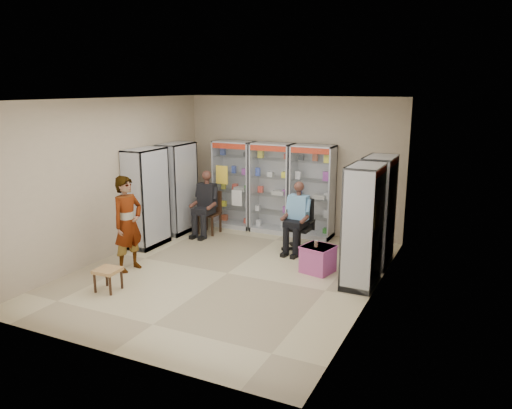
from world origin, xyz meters
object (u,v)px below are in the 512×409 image
at_px(cabinet_left_near, 147,198).
at_px(wooden_chair, 209,213).
at_px(cabinet_back_left, 234,184).
at_px(woven_stool_a, 354,256).
at_px(seated_shopkeeper, 299,219).
at_px(standing_man, 128,224).
at_px(cabinet_right_far, 378,211).
at_px(cabinet_back_right, 313,192).
at_px(cabinet_back_mid, 272,188).
at_px(office_chair, 300,225).
at_px(pink_trunk, 318,259).
at_px(cabinet_right_near, 363,226).
at_px(woven_stool_b, 108,280).
at_px(cabinet_left_far, 178,188).

xyz_separation_m(cabinet_left_near, wooden_chair, (0.68, 1.30, -0.53)).
distance_m(cabinet_back_left, woven_stool_a, 3.58).
height_order(seated_shopkeeper, standing_man, standing_man).
height_order(cabinet_right_far, standing_man, cabinet_right_far).
relative_size(cabinet_back_right, standing_man, 1.18).
relative_size(cabinet_back_right, seated_shopkeeper, 1.51).
height_order(cabinet_back_mid, office_chair, cabinet_back_mid).
height_order(cabinet_left_near, seated_shopkeeper, cabinet_left_near).
height_order(cabinet_back_left, cabinet_back_mid, same).
bearing_deg(cabinet_left_near, wooden_chair, 152.39).
height_order(wooden_chair, standing_man, standing_man).
relative_size(cabinet_back_left, standing_man, 1.18).
xyz_separation_m(seated_shopkeeper, pink_trunk, (0.72, -0.94, -0.42)).
bearing_deg(cabinet_left_near, cabinet_right_far, 101.41).
bearing_deg(cabinet_back_left, standing_man, -96.30).
bearing_deg(cabinet_right_near, standing_man, 105.48).
height_order(cabinet_left_near, woven_stool_b, cabinet_left_near).
height_order(cabinet_right_near, standing_man, cabinet_right_near).
height_order(cabinet_back_mid, wooden_chair, cabinet_back_mid).
bearing_deg(cabinet_back_right, wooden_chair, -161.25).
relative_size(cabinet_left_near, standing_man, 1.18).
bearing_deg(cabinet_left_far, cabinet_right_far, 87.43).
xyz_separation_m(cabinet_left_far, cabinet_left_near, (0.00, -1.10, 0.00)).
bearing_deg(cabinet_back_left, cabinet_back_right, 0.00).
bearing_deg(cabinet_back_mid, woven_stool_a, -31.35).
bearing_deg(pink_trunk, cabinet_right_near, -16.67).
xyz_separation_m(cabinet_right_far, seated_shopkeeper, (-1.54, 0.08, -0.34)).
bearing_deg(cabinet_right_far, cabinet_left_near, 101.41).
xyz_separation_m(wooden_chair, pink_trunk, (2.96, -1.25, -0.23)).
relative_size(wooden_chair, pink_trunk, 1.90).
bearing_deg(cabinet_back_left, cabinet_left_far, -135.00).
bearing_deg(wooden_chair, woven_stool_b, -86.91).
height_order(cabinet_back_right, seated_shopkeeper, cabinet_back_right).
distance_m(cabinet_left_near, wooden_chair, 1.56).
xyz_separation_m(cabinet_back_left, wooden_chair, (-0.25, -0.73, -0.53)).
xyz_separation_m(cabinet_back_mid, pink_trunk, (1.76, -1.98, -0.76)).
relative_size(cabinet_left_far, pink_trunk, 4.04).
distance_m(cabinet_back_right, cabinet_left_near, 3.48).
height_order(cabinet_back_left, seated_shopkeeper, cabinet_back_left).
bearing_deg(cabinet_back_mid, office_chair, -43.87).
relative_size(cabinet_back_right, office_chair, 1.93).
bearing_deg(woven_stool_b, wooden_chair, 93.09).
bearing_deg(woven_stool_b, woven_stool_a, 41.11).
xyz_separation_m(cabinet_back_left, woven_stool_b, (-0.06, -4.22, -0.82)).
bearing_deg(standing_man, cabinet_back_right, -25.29).
relative_size(cabinet_back_left, cabinet_right_near, 1.00).
height_order(office_chair, pink_trunk, office_chair).
relative_size(pink_trunk, woven_stool_a, 1.40).
relative_size(seated_shopkeeper, pink_trunk, 2.67).
height_order(cabinet_left_far, pink_trunk, cabinet_left_far).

